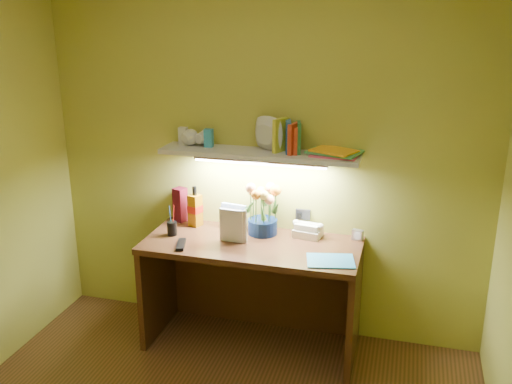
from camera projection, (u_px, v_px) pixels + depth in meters
The scene contains 13 objects.
desk at pixel (252, 295), 3.80m from camera, with size 1.40×0.60×0.75m, color #37220F.
flower_bouquet at pixel (263, 209), 3.78m from camera, with size 0.22×0.22×0.35m, color #061637, non-canonical shape.
telephone at pixel (308, 229), 3.76m from camera, with size 0.18×0.13×0.11m, color white, non-canonical shape.
desk_clock at pixel (358, 235), 3.71m from camera, with size 0.07×0.04×0.07m, color #AEAFB3.
whisky_bottle at pixel (195, 206), 3.93m from camera, with size 0.08×0.08×0.28m, color #9F6105, non-canonical shape.
whisky_box at pixel (180, 205), 4.02m from camera, with size 0.08×0.08×0.24m, color #4E0B18.
pen_cup at pixel (172, 224), 3.78m from camera, with size 0.07×0.07×0.16m, color black.
art_card at pixel (233, 217), 3.88m from camera, with size 0.18×0.04×0.18m, color white, non-canonical shape.
tv_remote at pixel (181, 244), 3.63m from camera, with size 0.05×0.18×0.02m, color black.
blue_folder at pixel (331, 261), 3.41m from camera, with size 0.28×0.21×0.01m, color #2E96D1.
desk_book_a at pixel (222, 224), 3.69m from camera, with size 0.17×0.02×0.22m, color beige.
desk_book_b at pixel (220, 224), 3.69m from camera, with size 0.16×0.02×0.22m, color silver.
wall_shelf at pixel (263, 148), 3.66m from camera, with size 1.31×0.34×0.25m.
Camera 1 is at (0.93, -2.07, 2.20)m, focal length 40.00 mm.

